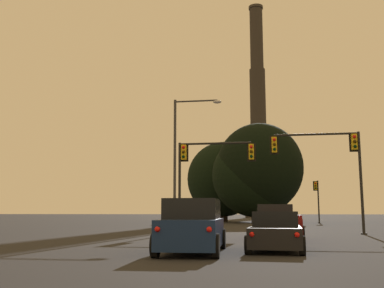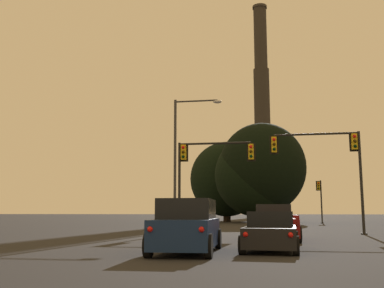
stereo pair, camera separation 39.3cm
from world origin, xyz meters
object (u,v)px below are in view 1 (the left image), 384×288
object	(u,v)px
street_lamp	(182,150)
traffic_light_overhead_left	(204,163)
sedan_center_lane_second	(276,232)
suv_left_lane_second	(193,227)
traffic_light_overhead_right	(330,156)
pickup_truck_center_lane_front	(276,224)
smokestack	(259,131)
traffic_light_far_right	(317,195)

from	to	relation	value
street_lamp	traffic_light_overhead_left	bearing A→B (deg)	-50.75
sedan_center_lane_second	suv_left_lane_second	distance (m)	3.30
sedan_center_lane_second	traffic_light_overhead_right	size ratio (longest dim) A/B	0.72
pickup_truck_center_lane_front	smokestack	distance (m)	97.88
traffic_light_overhead_right	traffic_light_far_right	distance (m)	29.84
sedan_center_lane_second	street_lamp	xyz separation A→B (m)	(-6.42, 15.23, 5.32)
suv_left_lane_second	traffic_light_overhead_right	size ratio (longest dim) A/B	0.75
sedan_center_lane_second	traffic_light_overhead_left	xyz separation A→B (m)	(-4.39, 12.75, 4.03)
traffic_light_far_right	smokestack	bearing A→B (deg)	97.59
sedan_center_lane_second	suv_left_lane_second	bearing A→B (deg)	-149.38
traffic_light_overhead_right	smokestack	size ratio (longest dim) A/B	0.11
sedan_center_lane_second	traffic_light_far_right	size ratio (longest dim) A/B	0.88
pickup_truck_center_lane_front	sedan_center_lane_second	xyz separation A→B (m)	(-0.17, -6.55, -0.14)
traffic_light_overhead_right	smokestack	xyz separation A→B (m)	(-5.53, 89.04, 17.69)
pickup_truck_center_lane_front	traffic_light_far_right	world-z (taller)	traffic_light_far_right
sedan_center_lane_second	traffic_light_overhead_left	bearing A→B (deg)	111.59
traffic_light_overhead_left	traffic_light_overhead_right	bearing A→B (deg)	0.85
pickup_truck_center_lane_front	street_lamp	size ratio (longest dim) A/B	0.57
sedan_center_lane_second	traffic_light_far_right	world-z (taller)	traffic_light_far_right
traffic_light_overhead_right	street_lamp	distance (m)	10.63
suv_left_lane_second	traffic_light_far_right	world-z (taller)	traffic_light_far_right
traffic_light_overhead_left	smokestack	bearing A→B (deg)	88.22
traffic_light_far_right	smokestack	distance (m)	62.86
suv_left_lane_second	traffic_light_overhead_left	xyz separation A→B (m)	(-1.49, 14.30, 3.80)
traffic_light_overhead_left	traffic_light_far_right	size ratio (longest dim) A/B	1.13
smokestack	traffic_light_far_right	bearing A→B (deg)	-82.41
sedan_center_lane_second	smokestack	size ratio (longest dim) A/B	0.08
traffic_light_far_right	street_lamp	bearing A→B (deg)	-114.91
sedan_center_lane_second	street_lamp	size ratio (longest dim) A/B	0.48
suv_left_lane_second	traffic_light_overhead_right	bearing A→B (deg)	62.48
traffic_light_overhead_right	street_lamp	bearing A→B (deg)	167.14
pickup_truck_center_lane_front	traffic_light_far_right	distance (m)	36.65
sedan_center_lane_second	traffic_light_far_right	xyz separation A→B (m)	(6.29, 42.58, 2.91)
pickup_truck_center_lane_front	traffic_light_overhead_left	bearing A→B (deg)	124.21
pickup_truck_center_lane_front	traffic_light_far_right	bearing A→B (deg)	78.24
traffic_light_overhead_right	street_lamp	world-z (taller)	street_lamp
traffic_light_overhead_left	street_lamp	bearing A→B (deg)	129.25
suv_left_lane_second	street_lamp	world-z (taller)	street_lamp
traffic_light_overhead_right	traffic_light_overhead_left	size ratio (longest dim) A/B	1.08
pickup_truck_center_lane_front	traffic_light_far_right	size ratio (longest dim) A/B	1.02
sedan_center_lane_second	street_lamp	bearing A→B (deg)	115.44
pickup_truck_center_lane_front	sedan_center_lane_second	bearing A→B (deg)	-93.61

